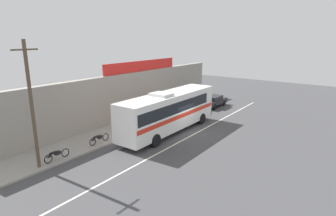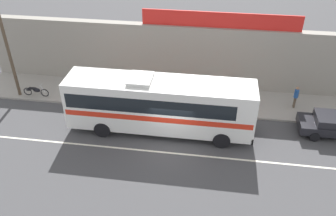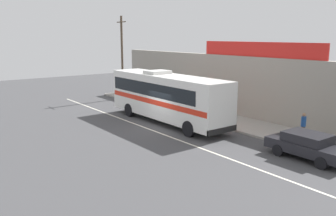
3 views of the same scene
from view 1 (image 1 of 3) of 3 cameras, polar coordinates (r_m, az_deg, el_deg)
name	(u,v)px [view 1 (image 1 of 3)]	position (r m, az deg, el deg)	size (l,w,h in m)	color
ground_plane	(187,132)	(25.34, 3.92, -4.96)	(70.00, 70.00, 0.00)	#444447
sidewalk_slab	(144,121)	(28.28, -5.03, -2.75)	(30.00, 3.60, 0.14)	gray
storefront_facade	(127,96)	(29.12, -8.32, 2.39)	(30.00, 0.70, 4.80)	gray
storefront_billboard	(142,66)	(30.43, -5.28, 8.63)	(11.03, 0.12, 1.10)	red
road_center_stripe	(195,134)	(24.95, 5.47, -5.30)	(30.00, 0.14, 0.01)	silver
intercity_bus	(169,110)	(24.69, 0.14, -0.43)	(11.54, 2.61, 3.78)	white
parked_car	(213,101)	(34.67, 9.27, 1.48)	(4.29, 1.92, 1.37)	black
utility_pole	(32,105)	(19.08, -26.20, 0.63)	(1.60, 0.22, 8.13)	brown
motorcycle_red	(56,154)	(20.80, -21.90, -8.81)	(1.93, 0.56, 0.94)	black
motorcycle_orange	(99,138)	(22.92, -13.98, -6.01)	(1.94, 0.56, 0.94)	black
pedestrian_near_shop	(187,98)	(34.18, 3.85, 2.05)	(0.30, 0.48, 1.63)	brown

